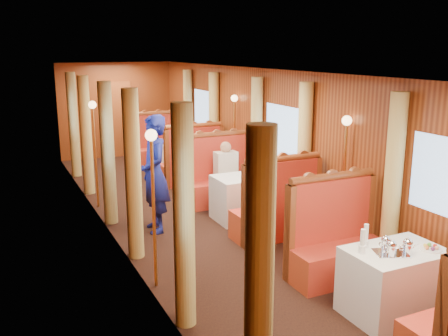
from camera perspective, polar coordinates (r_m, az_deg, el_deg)
floor at (r=8.33m, az=-2.18°, el=-6.49°), size 3.00×12.00×0.01m
ceiling at (r=7.84m, az=-2.34°, el=10.94°), size 3.00×12.00×0.01m
wall_far at (r=13.66m, az=-12.20°, el=6.48°), size 3.00×0.01×2.50m
wall_left at (r=7.55m, az=-12.80°, el=0.94°), size 0.01×12.00×2.50m
wall_right at (r=8.68m, az=6.91°, el=2.79°), size 0.01×12.00×2.50m
doorway_far at (r=13.66m, az=-12.12°, el=5.43°), size 0.80×0.04×2.00m
table_near at (r=5.86m, az=18.89°, el=-12.25°), size 1.05×0.72×0.75m
banquette_near_aft at (r=6.53m, az=12.72°, el=-8.64°), size 1.30×0.55×1.34m
table_mid at (r=8.52m, az=2.45°, el=-3.39°), size 1.05×0.72×0.75m
banquette_mid_fwd at (r=7.66m, az=5.98°, el=-5.02°), size 1.30×0.55×1.34m
banquette_mid_aft at (r=9.38m, az=-0.41°, el=-1.48°), size 1.30×0.55×1.34m
table_far at (r=11.63m, az=-5.55°, el=1.16°), size 1.05×0.72×0.75m
banquette_far_fwd at (r=10.70m, az=-3.72°, el=0.37°), size 1.30×0.55×1.34m
banquette_far_aft at (r=12.56m, az=-7.12°, el=2.27°), size 1.30×0.55×1.34m
tea_tray at (r=5.59m, az=18.53°, el=-9.22°), size 0.41×0.37×0.01m
teapot_left at (r=5.49m, az=18.57°, el=-8.95°), size 0.19×0.16×0.14m
teapot_right at (r=5.60m, az=20.23°, el=-8.65°), size 0.20×0.18×0.14m
teapot_back at (r=5.63m, az=17.95°, el=-8.38°), size 0.17×0.13×0.13m
fruit_plate at (r=5.84m, az=22.57°, el=-8.46°), size 0.23×0.23×0.05m
cup_inboard at (r=5.48m, az=15.53°, el=-8.33°), size 0.08×0.08×0.26m
cup_outboard at (r=5.64m, az=15.88°, el=-7.73°), size 0.08×0.08×0.26m
rose_vase_mid at (r=8.35m, az=2.53°, el=0.19°), size 0.06×0.06×0.36m
rose_vase_far at (r=11.50m, az=-5.55°, el=3.82°), size 0.06×0.06×0.36m
window_left_near at (r=4.27m, az=-2.28°, el=-5.65°), size 0.01×1.20×0.90m
curtain_left_near_a at (r=3.77m, az=4.03°, el=-12.91°), size 0.22×0.22×2.35m
curtain_left_near_b at (r=5.08m, az=-4.61°, el=-5.79°), size 0.22×0.22×2.35m
curtain_right_near_b at (r=6.53m, az=18.71°, el=-2.09°), size 0.22×0.22×2.35m
window_left_mid at (r=7.51m, az=-12.76°, el=2.44°), size 0.01×1.20×0.90m
curtain_left_mid_a at (r=6.85m, az=-10.35°, el=-0.85°), size 0.22×0.22×2.35m
curtain_left_mid_b at (r=8.34m, az=-13.14°, el=1.56°), size 0.22×0.22×2.35m
window_right_mid at (r=8.63m, az=6.87°, el=4.08°), size 0.01×1.20×0.90m
curtain_right_mid_a at (r=7.99m, az=9.12°, el=1.24°), size 0.22×0.22×2.35m
curtain_right_mid_b at (r=9.29m, az=3.72°, el=3.10°), size 0.22×0.22×2.35m
window_left_far at (r=10.92m, az=-16.84°, el=5.57°), size 0.01×1.20×0.90m
curtain_left_far_a at (r=10.21m, az=-15.48°, el=3.58°), size 0.22×0.22×2.35m
curtain_left_far_b at (r=11.74m, az=-16.82°, el=4.73°), size 0.22×0.22×2.35m
window_right_far at (r=11.72m, az=-2.26°, el=6.64°), size 0.01×1.20×0.90m
curtain_right_far_a at (r=11.00m, az=-1.17°, el=4.75°), size 0.22×0.22×2.35m
curtain_right_far_b at (r=12.43m, az=-4.11°, el=5.73°), size 0.22×0.22×2.35m
sconce_left_fore at (r=5.89m, az=-8.16°, el=-1.02°), size 0.14×0.14×1.95m
sconce_right_fore at (r=7.20m, az=13.65°, el=1.38°), size 0.14×0.14×1.95m
sconce_left_aft at (r=9.23m, az=-14.63°, el=3.94°), size 0.14×0.14×1.95m
sconce_right_aft at (r=10.11m, az=1.18°, el=5.18°), size 0.14×0.14×1.95m
steward at (r=7.88m, az=-7.95°, el=-0.70°), size 0.49×0.71×1.86m
passenger at (r=9.07m, az=0.29°, el=0.08°), size 0.40×0.44×0.76m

